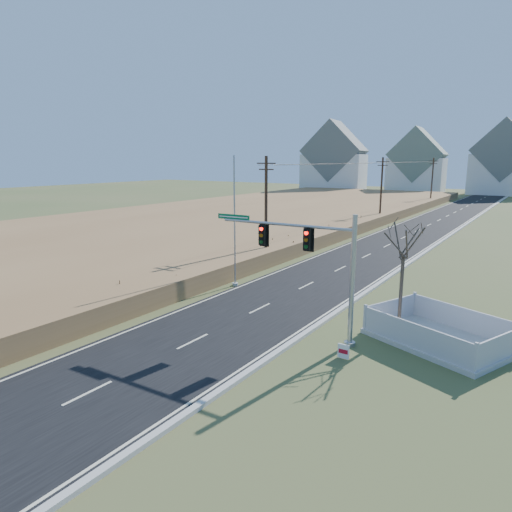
{
  "coord_description": "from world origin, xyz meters",
  "views": [
    {
      "loc": [
        14.02,
        -17.68,
        8.74
      ],
      "look_at": [
        0.23,
        3.25,
        3.4
      ],
      "focal_mm": 32.0,
      "sensor_mm": 36.0,
      "label": 1
    }
  ],
  "objects_px": {
    "traffic_signal_mast": "(317,261)",
    "open_sign": "(343,351)",
    "flagpole": "(235,235)",
    "fence_enclosure": "(439,338)",
    "bare_tree": "(405,238)"
  },
  "relations": [
    {
      "from": "open_sign",
      "to": "flagpole",
      "type": "distance_m",
      "value": 13.62
    },
    {
      "from": "traffic_signal_mast",
      "to": "fence_enclosure",
      "type": "distance_m",
      "value": 7.01
    },
    {
      "from": "fence_enclosure",
      "to": "open_sign",
      "type": "height_order",
      "value": "fence_enclosure"
    },
    {
      "from": "fence_enclosure",
      "to": "open_sign",
      "type": "relative_size",
      "value": 11.06
    },
    {
      "from": "traffic_signal_mast",
      "to": "fence_enclosure",
      "type": "height_order",
      "value": "traffic_signal_mast"
    },
    {
      "from": "traffic_signal_mast",
      "to": "open_sign",
      "type": "height_order",
      "value": "traffic_signal_mast"
    },
    {
      "from": "fence_enclosure",
      "to": "bare_tree",
      "type": "distance_m",
      "value": 5.11
    },
    {
      "from": "bare_tree",
      "to": "open_sign",
      "type": "bearing_deg",
      "value": -102.28
    },
    {
      "from": "flagpole",
      "to": "bare_tree",
      "type": "distance_m",
      "value": 12.47
    },
    {
      "from": "traffic_signal_mast",
      "to": "bare_tree",
      "type": "bearing_deg",
      "value": 43.95
    },
    {
      "from": "fence_enclosure",
      "to": "bare_tree",
      "type": "xyz_separation_m",
      "value": [
        -2.12,
        0.6,
        4.6
      ]
    },
    {
      "from": "fence_enclosure",
      "to": "traffic_signal_mast",
      "type": "bearing_deg",
      "value": -130.85
    },
    {
      "from": "fence_enclosure",
      "to": "flagpole",
      "type": "xyz_separation_m",
      "value": [
        -14.31,
        2.93,
        3.31
      ]
    },
    {
      "from": "flagpole",
      "to": "fence_enclosure",
      "type": "bearing_deg",
      "value": -11.58
    },
    {
      "from": "open_sign",
      "to": "flagpole",
      "type": "height_order",
      "value": "flagpole"
    }
  ]
}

